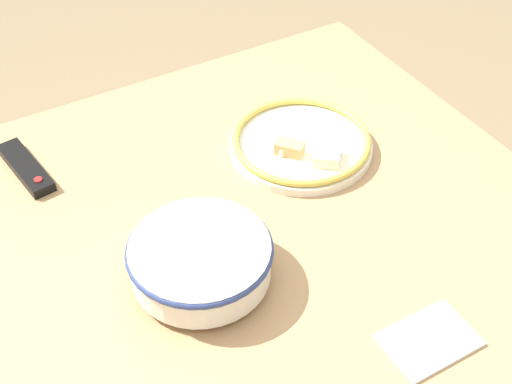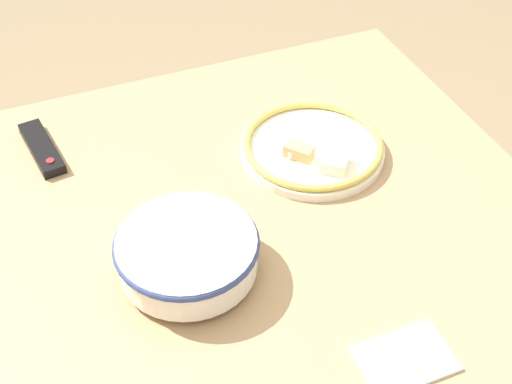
{
  "view_description": "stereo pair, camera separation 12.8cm",
  "coord_description": "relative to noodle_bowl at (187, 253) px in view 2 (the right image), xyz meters",
  "views": [
    {
      "loc": [
        -0.43,
        -0.78,
        1.62
      ],
      "look_at": [
        0.04,
        0.03,
        0.75
      ],
      "focal_mm": 50.0,
      "sensor_mm": 36.0,
      "label": 1
    },
    {
      "loc": [
        -0.31,
        -0.84,
        1.62
      ],
      "look_at": [
        0.04,
        0.03,
        0.75
      ],
      "focal_mm": 50.0,
      "sensor_mm": 36.0,
      "label": 2
    }
  ],
  "objects": [
    {
      "name": "food_plate",
      "position": [
        0.32,
        0.2,
        -0.03
      ],
      "size": [
        0.29,
        0.29,
        0.04
      ],
      "color": "silver",
      "rests_on": "dining_table"
    },
    {
      "name": "tv_remote",
      "position": [
        -0.17,
        0.41,
        -0.04
      ],
      "size": [
        0.07,
        0.18,
        0.02
      ],
      "rotation": [
        0.0,
        0.0,
        3.28
      ],
      "color": "black",
      "rests_on": "dining_table"
    },
    {
      "name": "noodle_bowl",
      "position": [
        0.0,
        0.0,
        0.0
      ],
      "size": [
        0.24,
        0.24,
        0.08
      ],
      "color": "silver",
      "rests_on": "dining_table"
    },
    {
      "name": "folded_napkin",
      "position": [
        0.25,
        -0.29,
        -0.04
      ],
      "size": [
        0.14,
        0.1,
        0.01
      ],
      "color": "white",
      "rests_on": "dining_table"
    },
    {
      "name": "dining_table",
      "position": [
        0.12,
        0.07,
        -0.13
      ],
      "size": [
        1.13,
        1.04,
        0.71
      ],
      "color": "tan",
      "rests_on": "ground_plane"
    }
  ]
}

